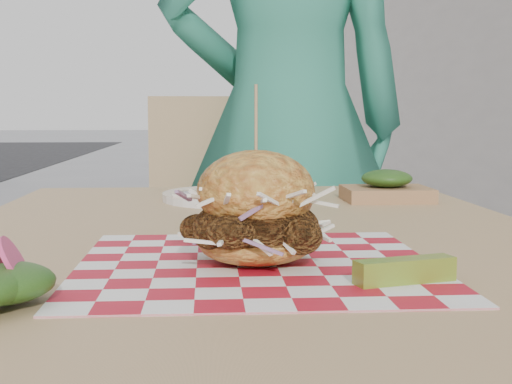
# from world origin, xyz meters

# --- Properties ---
(diner) EXTENTS (0.66, 0.45, 1.76)m
(diner) POSITION_xyz_m (0.45, 0.72, 0.88)
(diner) COLOR #2C8067
(diner) RESTS_ON ground
(patio_table) EXTENTS (0.80, 1.20, 0.75)m
(patio_table) POSITION_xyz_m (0.31, -0.18, 0.67)
(patio_table) COLOR tan
(patio_table) RESTS_ON ground
(patio_chair) EXTENTS (0.42, 0.43, 0.95)m
(patio_chair) POSITION_xyz_m (0.31, 0.74, 0.55)
(patio_chair) COLOR tan
(patio_chair) RESTS_ON ground
(paper_liner) EXTENTS (0.36, 0.36, 0.00)m
(paper_liner) POSITION_xyz_m (0.30, -0.36, 0.75)
(paper_liner) COLOR red
(paper_liner) RESTS_ON patio_table
(sandwich) EXTENTS (0.16, 0.16, 0.18)m
(sandwich) POSITION_xyz_m (0.30, -0.36, 0.80)
(sandwich) COLOR gold
(sandwich) RESTS_ON paper_liner
(pickle_spear) EXTENTS (0.10, 0.05, 0.02)m
(pickle_spear) POSITION_xyz_m (0.43, -0.46, 0.76)
(pickle_spear) COLOR olive
(pickle_spear) RESTS_ON paper_liner
(place_setting) EXTENTS (0.27, 0.27, 0.02)m
(place_setting) POSITION_xyz_m (0.31, 0.19, 0.76)
(place_setting) COLOR white
(place_setting) RESTS_ON patio_table
(kraft_tray) EXTENTS (0.15, 0.12, 0.06)m
(kraft_tray) POSITION_xyz_m (0.57, 0.16, 0.77)
(kraft_tray) COLOR #9A6E46
(kraft_tray) RESTS_ON patio_table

